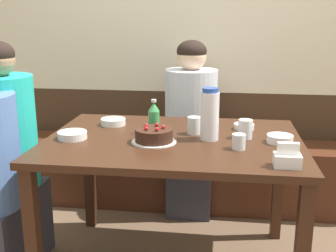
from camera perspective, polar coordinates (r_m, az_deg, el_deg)
The scene contains 16 objects.
back_wall at distance 3.12m, azimuth 3.14°, elevation 12.73°, with size 4.80×0.04×2.50m.
bench_seat at distance 3.10m, azimuth 2.56°, elevation -6.45°, with size 2.47×0.38×0.47m.
dining_table at distance 2.18m, azimuth 0.73°, elevation -3.94°, with size 1.30×0.93×0.75m.
birthday_cake at distance 2.08m, azimuth -1.91°, elevation -1.31°, with size 0.22×0.22×0.09m.
water_pitcher at distance 2.11m, azimuth 5.67°, elevation 1.52°, with size 0.09×0.09×0.26m.
soju_bottle at distance 2.22m, azimuth -1.93°, elevation 1.13°, with size 0.06×0.06×0.18m.
napkin_holder at distance 1.81m, azimuth 15.88°, elevation -4.21°, with size 0.11×0.08×0.11m.
bowl_soup_white at distance 2.20m, azimuth -12.82°, elevation -1.21°, with size 0.15×0.15×0.04m.
bowl_rice_small at distance 2.43m, azimuth -7.43°, elevation 0.58°, with size 0.14×0.14×0.04m.
bowl_side_dish at distance 2.15m, azimuth 14.91°, elevation -1.70°, with size 0.13×0.13×0.04m.
bowl_sauce_shallow at distance 2.36m, azimuth 10.25°, elevation -0.06°, with size 0.11×0.11×0.03m.
glass_water_tall at distance 2.00m, azimuth 9.56°, elevation -2.11°, with size 0.06×0.06×0.07m.
glass_tumbler_short at distance 2.23m, azimuth 3.54°, elevation 0.08°, with size 0.07×0.07×0.09m.
glass_shot_small at distance 2.18m, azimuth 10.42°, elevation -0.41°, with size 0.07×0.07×0.10m.
person_pale_blue_shirt at distance 2.46m, azimuth -20.94°, elevation -4.43°, with size 0.34×0.34×1.24m.
person_grey_tee at distance 2.89m, azimuth 3.08°, elevation -0.73°, with size 0.35×0.35×1.21m.
Camera 1 is at (0.25, -2.05, 1.36)m, focal length 45.00 mm.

